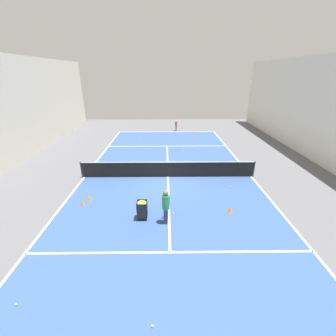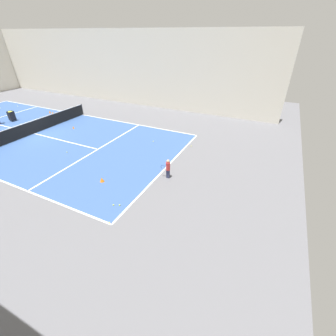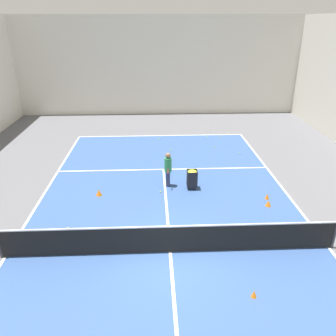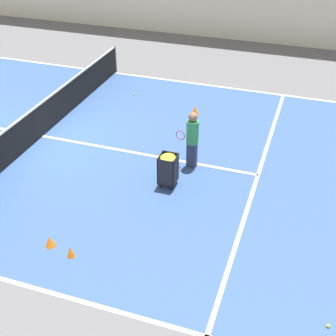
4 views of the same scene
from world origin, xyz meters
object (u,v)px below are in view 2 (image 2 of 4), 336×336
Objects in this scene: ball_cart at (11,114)px; training_cone_1 at (53,113)px; training_cone_0 at (102,180)px; tennis_net at (32,127)px; player_near_baseline at (168,168)px.

training_cone_1 is at bearing -29.59° from ball_cart.
ball_cart is 15.18m from training_cone_0.
tennis_net is 13.13m from player_near_baseline.
player_near_baseline reaches higher than tennis_net.
player_near_baseline reaches higher than training_cone_1.
ball_cart is 3.74× the size of training_cone_0.
player_near_baseline is at bearing -94.89° from tennis_net.
training_cone_0 is (-4.39, -14.52, -0.52)m from ball_cart.
player_near_baseline reaches higher than training_cone_0.
tennis_net is 10.37m from training_cone_0.
ball_cart is at bearing 74.73° from tennis_net.
player_near_baseline is at bearing -97.67° from ball_cart.
tennis_net is 5.25m from training_cone_1.
player_near_baseline is 4.77× the size of training_cone_0.
tennis_net is at bearing 72.47° from training_cone_0.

